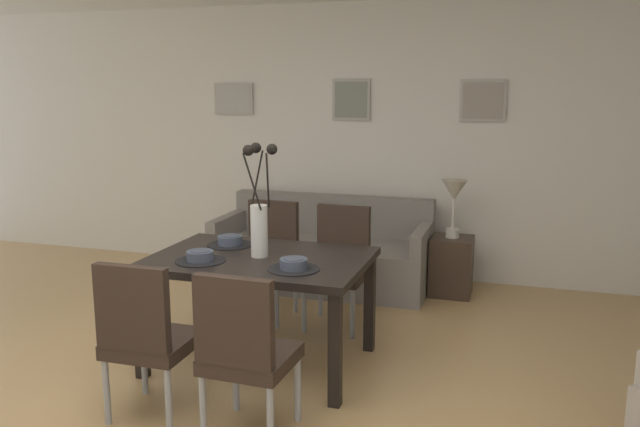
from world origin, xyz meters
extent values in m
plane|color=tan|center=(0.00, 0.00, 0.00)|extent=(9.00, 9.00, 0.00)
cube|color=white|center=(0.00, 3.25, 1.30)|extent=(9.00, 0.10, 2.60)
cube|color=black|center=(0.01, 0.88, 0.71)|extent=(1.40, 0.98, 0.05)
cube|color=black|center=(0.65, 1.31, 0.34)|extent=(0.07, 0.07, 0.69)
cube|color=black|center=(-0.63, 1.31, 0.34)|extent=(0.07, 0.07, 0.69)
cube|color=black|center=(0.65, 0.44, 0.34)|extent=(0.07, 0.07, 0.69)
cube|color=black|center=(-0.63, 0.44, 0.34)|extent=(0.07, 0.07, 0.69)
cube|color=#33261E|center=(-0.30, 0.06, 0.42)|extent=(0.44, 0.44, 0.08)
cube|color=#33261E|center=(-0.29, -0.13, 0.68)|extent=(0.42, 0.06, 0.48)
cylinder|color=#9EA0A5|center=(-0.11, 0.25, 0.19)|extent=(0.04, 0.04, 0.38)
cylinder|color=#9EA0A5|center=(-0.49, 0.25, 0.19)|extent=(0.04, 0.04, 0.38)
cylinder|color=#9EA0A5|center=(-0.10, -0.13, 0.19)|extent=(0.04, 0.04, 0.38)
cylinder|color=#9EA0A5|center=(-0.48, -0.13, 0.19)|extent=(0.04, 0.04, 0.38)
cube|color=#33261E|center=(-0.30, 1.70, 0.42)|extent=(0.46, 0.46, 0.08)
cube|color=#33261E|center=(-0.29, 1.89, 0.68)|extent=(0.42, 0.08, 0.48)
cylinder|color=#9EA0A5|center=(-0.50, 1.52, 0.19)|extent=(0.04, 0.04, 0.38)
cylinder|color=#9EA0A5|center=(-0.12, 1.50, 0.19)|extent=(0.04, 0.04, 0.38)
cylinder|color=#9EA0A5|center=(-0.48, 1.90, 0.19)|extent=(0.04, 0.04, 0.38)
cylinder|color=#9EA0A5|center=(-0.10, 1.88, 0.19)|extent=(0.04, 0.04, 0.38)
cube|color=#33261E|center=(0.31, 0.03, 0.42)|extent=(0.45, 0.45, 0.08)
cube|color=#33261E|center=(0.30, -0.16, 0.68)|extent=(0.42, 0.07, 0.48)
cylinder|color=#9EA0A5|center=(0.50, 0.22, 0.19)|extent=(0.04, 0.04, 0.38)
cylinder|color=#9EA0A5|center=(0.12, 0.23, 0.19)|extent=(0.04, 0.04, 0.38)
cylinder|color=#9EA0A5|center=(0.49, -0.16, 0.19)|extent=(0.04, 0.04, 0.38)
cylinder|color=#9EA0A5|center=(0.11, -0.15, 0.19)|extent=(0.04, 0.04, 0.38)
cube|color=#33261E|center=(0.30, 1.67, 0.42)|extent=(0.45, 0.45, 0.08)
cube|color=#33261E|center=(0.31, 1.86, 0.68)|extent=(0.42, 0.07, 0.48)
cylinder|color=#9EA0A5|center=(0.11, 1.49, 0.19)|extent=(0.04, 0.04, 0.38)
cylinder|color=#9EA0A5|center=(0.49, 1.48, 0.19)|extent=(0.04, 0.04, 0.38)
cylinder|color=#9EA0A5|center=(0.12, 1.87, 0.19)|extent=(0.04, 0.04, 0.38)
cylinder|color=#9EA0A5|center=(0.50, 1.86, 0.19)|extent=(0.04, 0.04, 0.38)
cylinder|color=white|center=(0.01, 0.88, 0.91)|extent=(0.11, 0.11, 0.34)
cylinder|color=black|center=(0.07, 0.89, 1.24)|extent=(0.05, 0.12, 0.37)
sphere|color=black|center=(0.10, 0.90, 1.44)|extent=(0.07, 0.07, 0.07)
cylinder|color=black|center=(-0.02, 0.93, 1.24)|extent=(0.08, 0.05, 0.38)
sphere|color=black|center=(-0.03, 0.95, 1.44)|extent=(0.07, 0.07, 0.07)
cylinder|color=black|center=(-0.01, 0.82, 1.24)|extent=(0.15, 0.06, 0.36)
sphere|color=black|center=(-0.02, 0.79, 1.44)|extent=(0.07, 0.07, 0.07)
cylinder|color=black|center=(-0.30, 0.66, 0.74)|extent=(0.32, 0.32, 0.01)
cylinder|color=#475166|center=(-0.30, 0.66, 0.78)|extent=(0.17, 0.17, 0.06)
cylinder|color=#3C4556|center=(-0.30, 0.66, 0.79)|extent=(0.13, 0.13, 0.04)
cylinder|color=black|center=(-0.30, 1.10, 0.74)|extent=(0.32, 0.32, 0.01)
cylinder|color=#475166|center=(-0.30, 1.10, 0.78)|extent=(0.17, 0.17, 0.06)
cylinder|color=#3C4556|center=(-0.30, 1.10, 0.79)|extent=(0.13, 0.13, 0.04)
cylinder|color=black|center=(0.33, 0.66, 0.74)|extent=(0.32, 0.32, 0.01)
cylinder|color=#475166|center=(0.33, 0.66, 0.78)|extent=(0.17, 0.17, 0.06)
cylinder|color=#3C4556|center=(0.33, 0.66, 0.79)|extent=(0.13, 0.13, 0.04)
cube|color=gray|center=(-0.11, 2.65, 0.21)|extent=(1.95, 0.84, 0.42)
cube|color=gray|center=(-0.11, 2.99, 0.61)|extent=(1.95, 0.16, 0.38)
cube|color=gray|center=(0.81, 2.65, 0.52)|extent=(0.10, 0.84, 0.20)
cube|color=gray|center=(-1.04, 2.65, 0.52)|extent=(0.10, 0.84, 0.20)
cube|color=#3D2D23|center=(1.06, 2.75, 0.26)|extent=(0.36, 0.36, 0.52)
cylinder|color=beige|center=(1.06, 2.75, 0.56)|extent=(0.12, 0.12, 0.08)
cylinder|color=beige|center=(1.06, 2.75, 0.74)|extent=(0.02, 0.02, 0.30)
cone|color=beige|center=(1.06, 2.75, 0.94)|extent=(0.22, 0.22, 0.18)
cube|color=#B2ADA3|center=(-1.21, 3.18, 1.70)|extent=(0.42, 0.02, 0.31)
cube|color=#B2B2AD|center=(-1.21, 3.17, 1.70)|extent=(0.37, 0.01, 0.26)
cube|color=#B2ADA3|center=(0.01, 3.18, 1.70)|extent=(0.37, 0.02, 0.39)
cube|color=gray|center=(0.01, 3.17, 1.70)|extent=(0.32, 0.01, 0.34)
cube|color=#B2ADA3|center=(1.23, 3.18, 1.70)|extent=(0.41, 0.02, 0.37)
cube|color=#9E9389|center=(1.23, 3.17, 1.70)|extent=(0.36, 0.01, 0.32)
camera|label=1|loc=(1.63, -2.97, 1.85)|focal=36.96mm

